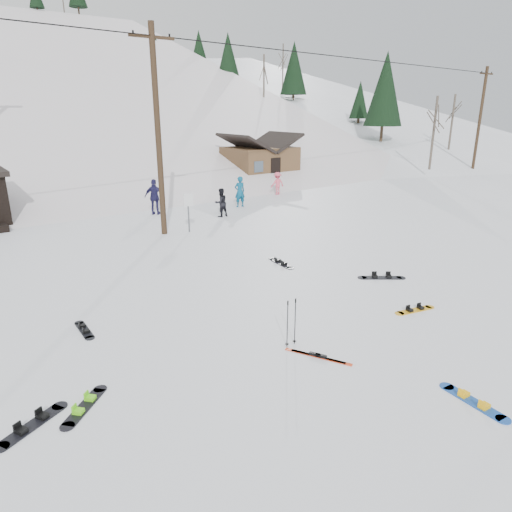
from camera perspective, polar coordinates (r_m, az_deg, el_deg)
ground at (r=10.18m, az=13.91°, el=-16.06°), size 200.00×200.00×0.00m
ski_slope at (r=63.08m, az=-28.51°, el=-0.43°), size 60.00×85.24×65.97m
ridge_right at (r=72.96m, az=2.78°, el=4.86°), size 45.66×93.98×54.59m
treeline_right at (r=63.91m, az=6.11°, el=12.90°), size 20.00×60.00×10.00m
utility_pole at (r=21.11m, az=-12.17°, el=15.11°), size 2.00×0.26×9.00m
utility_pole_right at (r=46.38m, az=26.20°, el=15.12°), size 2.00×0.26×9.00m
trail_sign at (r=21.63m, az=-8.45°, el=6.26°), size 0.50×0.09×1.85m
cabin at (r=36.62m, az=0.48°, el=11.56°), size 5.39×4.40×3.77m
hero_snowboard at (r=10.51m, az=25.55°, el=-16.09°), size 0.41×1.53×0.11m
hero_skis at (r=11.14m, az=7.75°, el=-12.30°), size 0.83×1.52×0.09m
ski_poles at (r=11.31m, az=4.43°, el=-8.22°), size 0.34×0.09×1.22m
board_scatter_a at (r=9.92m, az=-26.20°, el=-18.40°), size 1.42×0.89×0.11m
board_scatter_b at (r=13.05m, az=-20.67°, el=-8.62°), size 0.27×1.30×0.09m
board_scatter_c at (r=10.04m, az=-20.64°, el=-17.14°), size 1.15×1.09×0.10m
board_scatter_d at (r=16.39m, az=15.42°, el=-2.58°), size 1.39×1.11×0.12m
board_scatter_e at (r=14.13m, az=19.25°, el=-6.37°), size 1.36×0.51×0.10m
board_scatter_f at (r=17.28m, az=3.12°, el=-0.86°), size 0.42×1.53×0.11m
skier_teal at (r=27.17m, az=-2.05°, el=8.03°), size 0.71×0.52×1.81m
skier_dark at (r=24.72m, az=-4.41°, el=6.67°), size 0.77×0.61×1.54m
skier_pink at (r=31.24m, az=2.69°, el=9.06°), size 1.03×0.66×1.50m
skier_navy at (r=25.74m, az=-12.52°, el=7.21°), size 1.18×1.08×1.94m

